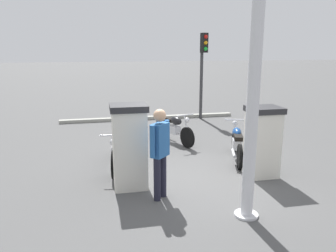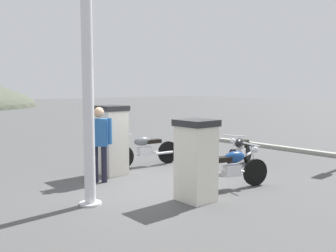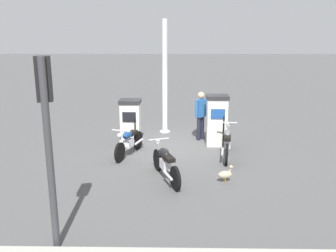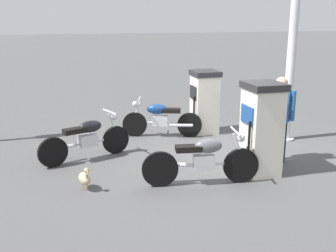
% 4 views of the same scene
% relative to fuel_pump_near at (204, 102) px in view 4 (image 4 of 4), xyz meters
% --- Properties ---
extents(ground_plane, '(120.00, 120.00, 0.00)m').
position_rel_fuel_pump_near_xyz_m(ground_plane, '(0.29, 1.43, -0.78)').
color(ground_plane, '#4C4C4C').
extents(fuel_pump_near, '(0.68, 0.70, 1.54)m').
position_rel_fuel_pump_near_xyz_m(fuel_pump_near, '(0.00, 0.00, 0.00)').
color(fuel_pump_near, silver).
rests_on(fuel_pump_near, ground).
extents(fuel_pump_far, '(0.68, 0.73, 1.69)m').
position_rel_fuel_pump_near_xyz_m(fuel_pump_far, '(-0.00, 2.86, 0.08)').
color(fuel_pump_far, silver).
rests_on(fuel_pump_far, ground).
extents(motorcycle_near_pump, '(1.83, 0.81, 0.93)m').
position_rel_fuel_pump_near_xyz_m(motorcycle_near_pump, '(1.13, 0.07, -0.33)').
color(motorcycle_near_pump, black).
rests_on(motorcycle_near_pump, ground).
extents(motorcycle_far_pump, '(2.01, 0.64, 0.95)m').
position_rel_fuel_pump_near_xyz_m(motorcycle_far_pump, '(1.18, 3.05, -0.32)').
color(motorcycle_far_pump, black).
rests_on(motorcycle_far_pump, ground).
extents(motorcycle_extra, '(1.86, 0.84, 0.93)m').
position_rel_fuel_pump_near_xyz_m(motorcycle_extra, '(2.97, 1.23, -0.34)').
color(motorcycle_extra, black).
rests_on(motorcycle_extra, ground).
extents(attendant_person, '(0.48, 0.46, 1.69)m').
position_rel_fuel_pump_near_xyz_m(attendant_person, '(-0.64, 2.38, 0.20)').
color(attendant_person, '#1E1E2D').
rests_on(attendant_person, ground).
extents(wandering_duck, '(0.25, 0.44, 0.44)m').
position_rel_fuel_pump_near_xyz_m(wandering_duck, '(3.15, 2.74, -0.57)').
color(wandering_duck, tan).
rests_on(wandering_duck, ground).
extents(canopy_support_pole, '(0.40, 0.40, 4.15)m').
position_rel_fuel_pump_near_xyz_m(canopy_support_pole, '(-1.62, 1.10, 1.22)').
color(canopy_support_pole, silver).
rests_on(canopy_support_pole, ground).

